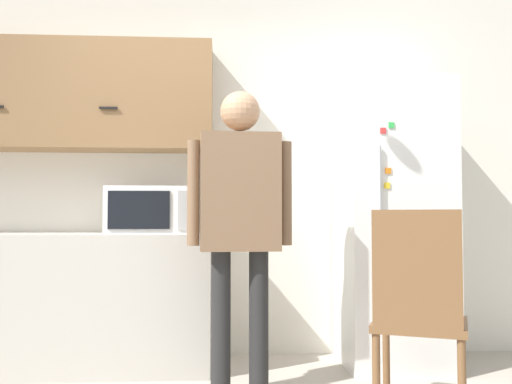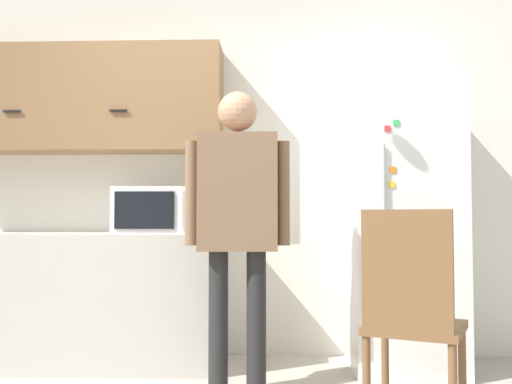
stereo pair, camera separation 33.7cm
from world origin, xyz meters
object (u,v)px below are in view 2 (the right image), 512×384
(microwave, at_px, (158,211))
(person, at_px, (237,208))
(chair, at_px, (411,308))
(refrigerator, at_px, (402,224))

(microwave, bearing_deg, person, -43.48)
(microwave, distance_m, person, 0.78)
(person, xyz_separation_m, chair, (0.87, -0.43, -0.49))
(chair, bearing_deg, microwave, -10.57)
(person, xyz_separation_m, refrigerator, (1.05, 0.57, -0.10))
(person, distance_m, chair, 1.09)
(microwave, bearing_deg, chair, -34.00)
(refrigerator, bearing_deg, microwave, -178.68)
(person, relative_size, chair, 1.66)
(refrigerator, bearing_deg, chair, -100.01)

